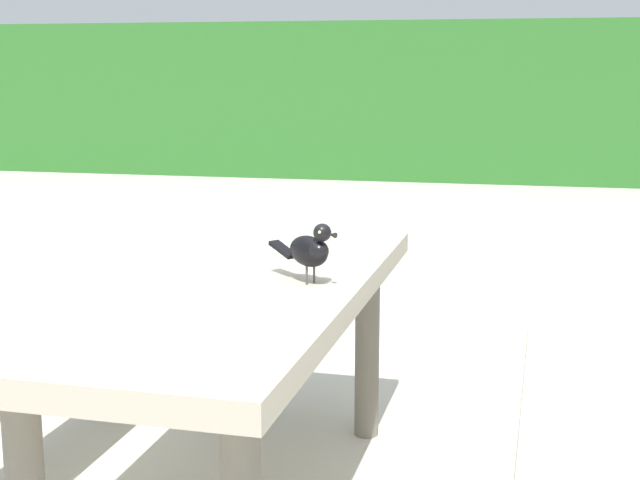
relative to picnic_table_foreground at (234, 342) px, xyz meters
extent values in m
cube|color=#2D6B28|center=(0.14, 8.85, 0.38)|extent=(28.00, 1.49, 1.88)
cube|color=#B2A893|center=(0.00, 0.00, 0.15)|extent=(0.81, 1.82, 0.07)
cylinder|color=slate|center=(-0.24, 0.71, -0.22)|extent=(0.09, 0.09, 0.67)
cylinder|color=slate|center=(0.29, 0.69, -0.22)|extent=(0.09, 0.09, 0.67)
cube|color=#B2A893|center=(-0.70, 0.02, -0.14)|extent=(0.33, 1.72, 0.05)
cylinder|color=slate|center=(-0.68, 0.66, -0.36)|extent=(0.07, 0.07, 0.39)
cube|color=#B2A893|center=(0.70, -0.02, -0.14)|extent=(0.33, 1.72, 0.05)
cylinder|color=slate|center=(0.72, 0.62, -0.36)|extent=(0.07, 0.07, 0.39)
ellipsoid|color=black|center=(0.22, 0.03, 0.28)|extent=(0.16, 0.15, 0.09)
ellipsoid|color=black|center=(0.26, 0.00, 0.29)|extent=(0.09, 0.09, 0.06)
sphere|color=black|center=(0.27, -0.01, 0.34)|extent=(0.05, 0.05, 0.05)
sphere|color=#EAE08C|center=(0.29, 0.00, 0.35)|extent=(0.01, 0.01, 0.01)
sphere|color=#EAE08C|center=(0.27, -0.03, 0.35)|extent=(0.01, 0.01, 0.01)
cone|color=black|center=(0.30, -0.03, 0.34)|extent=(0.03, 0.03, 0.02)
cube|color=black|center=(0.13, 0.10, 0.27)|extent=(0.10, 0.09, 0.04)
cylinder|color=#47423D|center=(0.24, 0.03, 0.21)|extent=(0.01, 0.01, 0.05)
cylinder|color=#47423D|center=(0.22, 0.01, 0.21)|extent=(0.01, 0.01, 0.05)
camera|label=1|loc=(0.81, -2.44, 0.81)|focal=50.43mm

